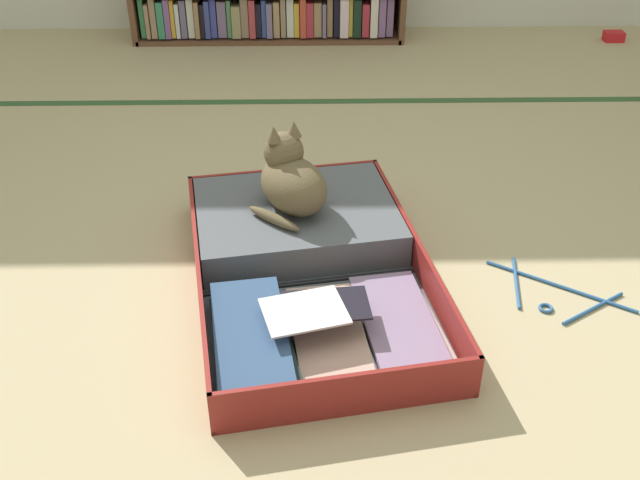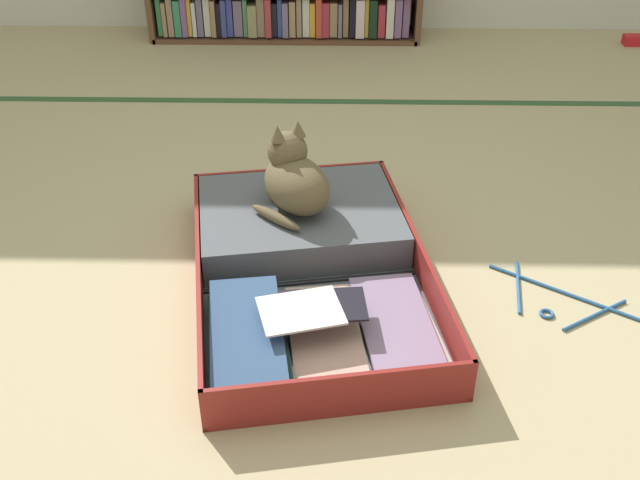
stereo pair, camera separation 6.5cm
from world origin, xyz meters
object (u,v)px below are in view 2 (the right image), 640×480
at_px(open_suitcase, 303,253).
at_px(clothes_hanger, 557,299).
at_px(small_red_pouch, 633,40).
at_px(black_cat, 294,179).

height_order(open_suitcase, clothes_hanger, open_suitcase).
height_order(clothes_hanger, small_red_pouch, small_red_pouch).
bearing_deg(clothes_hanger, open_suitcase, 168.92).
relative_size(black_cat, clothes_hanger, 0.85).
bearing_deg(open_suitcase, clothes_hanger, -11.08).
relative_size(clothes_hanger, small_red_pouch, 3.73).
distance_m(black_cat, small_red_pouch, 2.52).
xyz_separation_m(black_cat, small_red_pouch, (1.68, 1.87, -0.19)).
bearing_deg(clothes_hanger, black_cat, 158.85).
relative_size(black_cat, small_red_pouch, 3.18).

